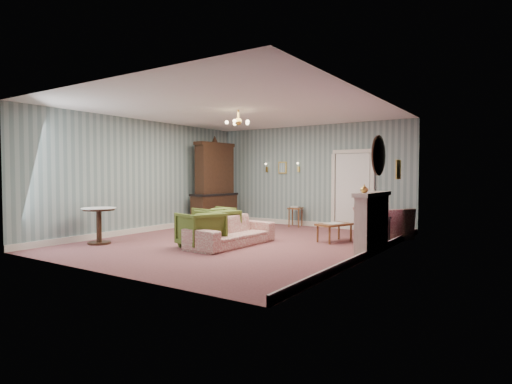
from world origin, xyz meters
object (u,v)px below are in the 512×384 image
Objects in this scene: sofa_chintz at (231,226)px; wingback_chair at (383,218)px; side_table_black at (382,230)px; fireplace at (372,223)px; coffee_table at (334,232)px; pedestal_table at (99,226)px; olive_chair_b at (217,224)px; dresser at (214,182)px; olive_chair_a at (201,228)px; olive_chair_c at (214,220)px.

wingback_chair is (2.33, 2.80, 0.07)m from sofa_chintz.
fireplace is at bearing -80.69° from side_table_black.
coffee_table is at bearing -42.33° from sofa_chintz.
coffee_table is (-1.12, 0.83, -0.37)m from fireplace.
pedestal_table is (-2.49, -1.42, -0.02)m from sofa_chintz.
olive_chair_b is 0.64m from sofa_chintz.
wingback_chair reaches higher than sofa_chintz.
olive_chair_a is at bearing -51.29° from dresser.
olive_chair_b is 0.31× the size of dresser.
fireplace reaches higher than coffee_table.
sofa_chintz is 3.29m from side_table_black.
olive_chair_a is 3.93m from side_table_black.
pedestal_table is at bearing -143.00° from coffee_table.
fireplace reaches higher than olive_chair_c.
olive_chair_c is at bearing 57.49° from pedestal_table.
olive_chair_b is at bearing -45.79° from dresser.
sofa_chintz reaches higher than olive_chair_a.
coffee_table is at bearing -8.42° from dresser.
wingback_chair is 1.41× the size of pedestal_table.
olive_chair_c reaches higher than pedestal_table.
sofa_chintz is 2.86m from fireplace.
dresser is (-2.19, 3.11, 0.88)m from olive_chair_a.
pedestal_table is (-5.01, -3.53, 0.12)m from side_table_black.
olive_chair_c is 4.00m from wingback_chair.
olive_chair_a is 3.90m from dresser.
wingback_chair reaches higher than pedestal_table.
sofa_chintz is 3.70m from dresser.
dresser is 5.59m from fireplace.
olive_chair_b reaches higher than coffee_table.
olive_chair_a is 1.02× the size of olive_chair_b.
pedestal_table is (0.06, -3.96, -0.89)m from dresser.
olive_chair_c is at bearing -159.45° from side_table_black.
fireplace reaches higher than sofa_chintz.
side_table_black reaches higher than coffee_table.
olive_chair_a reaches higher than olive_chair_b.
fireplace is at bearing -14.46° from dresser.
olive_chair_c reaches higher than coffee_table.
olive_chair_b is 3.62m from side_table_black.
fireplace is 2.51× the size of side_table_black.
wingback_chair is at bearing 105.13° from side_table_black.
fireplace reaches higher than pedestal_table.
wingback_chair reaches higher than olive_chair_b.
sofa_chintz is 2.32m from coffee_table.
olive_chair_c is at bearing 66.05° from wingback_chair.
fireplace is 1.78× the size of pedestal_table.
sofa_chintz is 0.82× the size of dresser.
olive_chair_c is at bearing -132.96° from olive_chair_a.
pedestal_table is at bearing -156.65° from fireplace.
side_table_black is (2.87, 2.68, -0.13)m from olive_chair_a.
olive_chair_c is 0.98× the size of coffee_table.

